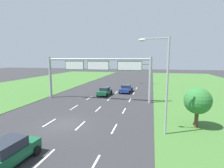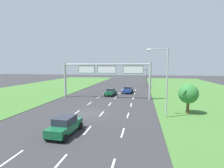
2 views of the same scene
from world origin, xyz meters
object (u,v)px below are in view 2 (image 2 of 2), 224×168
at_px(car_near_red, 111,92).
at_px(traffic_light_mast, 140,74).
at_px(street_lamp, 164,76).
at_px(roadside_tree_near, 188,94).
at_px(car_mid_lane, 128,90).
at_px(car_lead_silver, 65,125).
at_px(sign_gantry, 107,73).

xyz_separation_m(car_near_red, traffic_light_mast, (6.07, 16.42, 3.11)).
height_order(street_lamp, roadside_tree_near, street_lamp).
height_order(car_mid_lane, street_lamp, street_lamp).
relative_size(car_lead_silver, car_mid_lane, 0.97).
xyz_separation_m(traffic_light_mast, roadside_tree_near, (6.68, -29.12, -1.21)).
distance_m(car_mid_lane, street_lamp, 20.19).
relative_size(sign_gantry, roadside_tree_near, 4.36).
distance_m(sign_gantry, street_lamp, 14.64).
xyz_separation_m(car_lead_silver, street_lamp, (9.55, 7.01, 4.23)).
xyz_separation_m(sign_gantry, street_lamp, (9.32, -11.29, 0.09)).
relative_size(car_lead_silver, roadside_tree_near, 1.10).
height_order(sign_gantry, roadside_tree_near, sign_gantry).
bearing_deg(traffic_light_mast, car_near_red, -110.30).
height_order(car_lead_silver, roadside_tree_near, roadside_tree_near).
height_order(car_mid_lane, sign_gantry, sign_gantry).
relative_size(sign_gantry, traffic_light_mast, 3.08).
relative_size(car_near_red, roadside_tree_near, 1.02).
relative_size(car_near_red, car_lead_silver, 0.92).
height_order(car_mid_lane, roadside_tree_near, roadside_tree_near).
bearing_deg(car_near_red, sign_gantry, -87.31).
bearing_deg(car_lead_silver, sign_gantry, 92.49).
distance_m(sign_gantry, roadside_tree_near, 15.74).
bearing_deg(sign_gantry, car_near_red, 89.95).
bearing_deg(car_lead_silver, car_mid_lane, 85.18).
bearing_deg(car_lead_silver, traffic_light_mast, 83.91).
relative_size(car_lead_silver, street_lamp, 0.51).
relative_size(traffic_light_mast, street_lamp, 0.66).
bearing_deg(car_near_red, street_lamp, -55.56).
relative_size(street_lamp, roadside_tree_near, 2.15).
relative_size(car_mid_lane, sign_gantry, 0.26).
bearing_deg(street_lamp, roadside_tree_near, 34.63).
xyz_separation_m(sign_gantry, roadside_tree_near, (12.76, -8.91, -2.33)).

